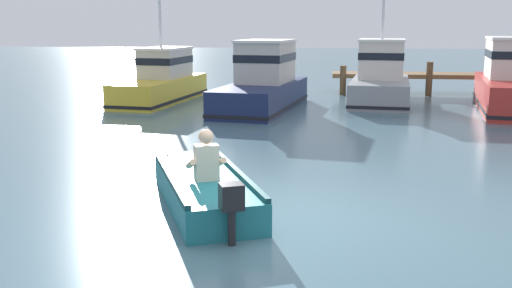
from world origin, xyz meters
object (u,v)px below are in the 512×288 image
rowboat_with_person (204,188)px  moored_boat_navy (263,84)px  moored_boat_yellow (162,81)px  moored_boat_grey (380,79)px  moored_boat_red (511,83)px

rowboat_with_person → moored_boat_navy: size_ratio=0.62×
moored_boat_yellow → moored_boat_grey: bearing=4.7°
moored_boat_yellow → moored_boat_red: moored_boat_yellow is taller
moored_boat_yellow → moored_boat_navy: size_ratio=0.95×
moored_boat_red → moored_boat_navy: bearing=-175.2°
rowboat_with_person → moored_boat_yellow: bearing=108.7°
moored_boat_grey → moored_boat_red: bearing=-19.6°
rowboat_with_person → moored_boat_grey: 12.87m
moored_boat_yellow → moored_boat_red: size_ratio=0.91×
moored_boat_yellow → moored_boat_navy: bearing=-20.9°
moored_boat_navy → moored_boat_yellow: bearing=159.1°
rowboat_with_person → moored_boat_grey: size_ratio=0.72×
moored_boat_yellow → moored_boat_navy: (3.72, -1.42, 0.10)m
rowboat_with_person → moored_boat_grey: bearing=73.7°
moored_boat_yellow → rowboat_with_person: bearing=-71.3°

